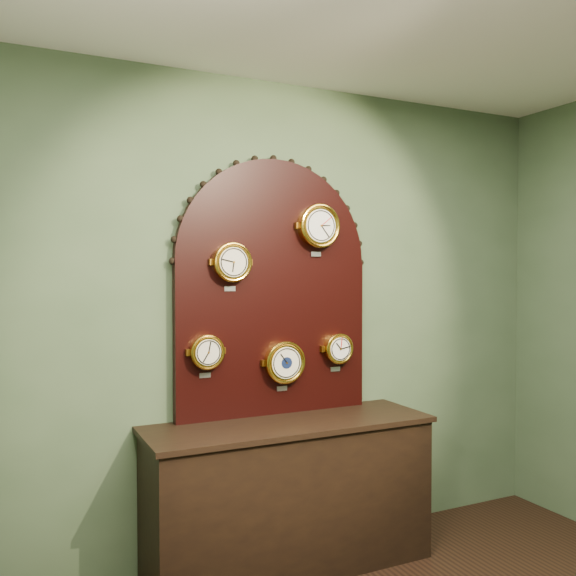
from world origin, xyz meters
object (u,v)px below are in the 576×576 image
roman_clock (232,262)px  tide_clock (338,348)px  arabic_clock (319,226)px  barometer (284,362)px  display_board (273,279)px  shop_counter (290,497)px  hygrometer (207,352)px

roman_clock → tide_clock: roman_clock is taller
arabic_clock → barometer: arabic_clock is taller
arabic_clock → barometer: 0.84m
display_board → roman_clock: (-0.29, -0.07, 0.10)m
display_board → arabic_clock: (0.27, -0.07, 0.32)m
shop_counter → tide_clock: 0.91m
arabic_clock → barometer: bearing=179.9°
roman_clock → display_board: bearing=13.1°
barometer → tide_clock: 0.37m
display_board → arabic_clock: display_board is taller
display_board → barometer: size_ratio=5.10×
roman_clock → arabic_clock: 0.59m
display_board → tide_clock: 0.59m
display_board → tide_clock: bearing=-9.2°
display_board → barometer: 0.49m
arabic_clock → hygrometer: bearing=179.9°
roman_clock → hygrometer: (-0.15, 0.00, -0.50)m
barometer → display_board: bearing=120.7°
shop_counter → tide_clock: bearing=21.0°
roman_clock → tide_clock: (0.69, 0.00, -0.52)m
shop_counter → tide_clock: size_ratio=6.69×
arabic_clock → display_board: bearing=165.8°
roman_clock → tide_clock: bearing=0.1°
hygrometer → shop_counter: bearing=-19.6°
tide_clock → arabic_clock: bearing=-179.2°
hygrometer → arabic_clock: bearing=-0.1°
tide_clock → barometer: bearing=-179.7°
barometer → tide_clock: size_ratio=1.25×
display_board → shop_counter: bearing=-90.0°
roman_clock → arabic_clock: bearing=-0.1°
shop_counter → roman_clock: 1.36m
hygrometer → tide_clock: hygrometer is taller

